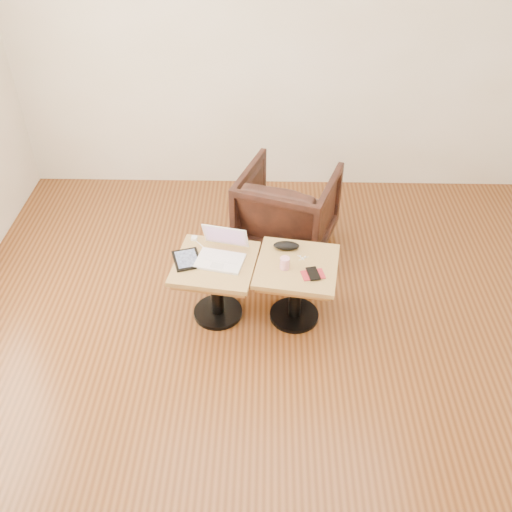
{
  "coord_description": "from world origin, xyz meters",
  "views": [
    {
      "loc": [
        -0.08,
        -2.4,
        2.81
      ],
      "look_at": [
        -0.15,
        0.46,
        0.52
      ],
      "focal_mm": 40.0,
      "sensor_mm": 36.0,
      "label": 1
    }
  ],
  "objects_px": {
    "side_table_left": "(216,275)",
    "armchair": "(287,209)",
    "side_table_right": "(296,278)",
    "striped_cup": "(285,263)",
    "laptop": "(222,253)"
  },
  "relations": [
    {
      "from": "side_table_left",
      "to": "striped_cup",
      "type": "distance_m",
      "value": 0.48
    },
    {
      "from": "side_table_left",
      "to": "armchair",
      "type": "relative_size",
      "value": 0.83
    },
    {
      "from": "side_table_left",
      "to": "side_table_right",
      "type": "distance_m",
      "value": 0.53
    },
    {
      "from": "side_table_left",
      "to": "striped_cup",
      "type": "relative_size",
      "value": 7.31
    },
    {
      "from": "striped_cup",
      "to": "armchair",
      "type": "distance_m",
      "value": 0.93
    },
    {
      "from": "side_table_right",
      "to": "laptop",
      "type": "xyz_separation_m",
      "value": [
        -0.49,
        0.06,
        0.16
      ]
    },
    {
      "from": "striped_cup",
      "to": "side_table_right",
      "type": "bearing_deg",
      "value": 25.62
    },
    {
      "from": "side_table_right",
      "to": "striped_cup",
      "type": "height_order",
      "value": "striped_cup"
    },
    {
      "from": "side_table_left",
      "to": "side_table_right",
      "type": "xyz_separation_m",
      "value": [
        0.53,
        -0.02,
        0.0
      ]
    },
    {
      "from": "side_table_left",
      "to": "striped_cup",
      "type": "xyz_separation_m",
      "value": [
        0.45,
        -0.06,
        0.16
      ]
    },
    {
      "from": "side_table_right",
      "to": "striped_cup",
      "type": "distance_m",
      "value": 0.18
    },
    {
      "from": "side_table_left",
      "to": "laptop",
      "type": "height_order",
      "value": "laptop"
    },
    {
      "from": "laptop",
      "to": "armchair",
      "type": "distance_m",
      "value": 0.94
    },
    {
      "from": "laptop",
      "to": "striped_cup",
      "type": "distance_m",
      "value": 0.42
    },
    {
      "from": "armchair",
      "to": "laptop",
      "type": "bearing_deg",
      "value": 80.1
    }
  ]
}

